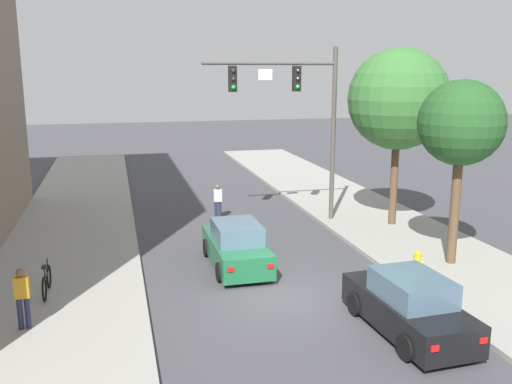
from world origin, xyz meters
TOP-DOWN VIEW (x-y plane):
  - ground_plane at (0.00, 0.00)m, footprint 120.00×120.00m
  - sidewalk_left at (-6.50, 0.00)m, footprint 5.00×60.00m
  - sidewalk_right at (6.50, 0.00)m, footprint 5.00×60.00m
  - traffic_signal_mast at (2.99, 7.83)m, footprint 5.82×0.38m
  - car_lead_green at (-0.78, 3.11)m, footprint 1.85×4.24m
  - car_following_black at (2.47, -2.87)m, footprint 2.00×4.32m
  - pedestrian_sidewalk_left_walker at (-7.15, -0.53)m, footprint 0.36×0.22m
  - pedestrian_crossing_road at (-0.26, 9.43)m, footprint 0.36×0.22m
  - bicycle_leaning at (-6.84, 1.73)m, footprint 0.12×1.77m
  - fire_hydrant at (4.83, 0.77)m, footprint 0.48×0.24m
  - street_tree_nearest at (6.44, 1.28)m, footprint 2.84×2.84m
  - street_tree_second at (6.85, 6.37)m, footprint 4.22×4.22m

SIDE VIEW (x-z plane):
  - ground_plane at x=0.00m, z-range 0.00..0.00m
  - sidewalk_left at x=-6.50m, z-range 0.00..0.15m
  - sidewalk_right at x=6.50m, z-range 0.00..0.15m
  - fire_hydrant at x=4.83m, z-range 0.15..0.87m
  - bicycle_leaning at x=-6.84m, z-range 0.05..1.03m
  - car_lead_green at x=-0.78m, z-range -0.08..1.52m
  - car_following_black at x=2.47m, z-range -0.08..1.52m
  - pedestrian_crossing_road at x=-0.26m, z-range 0.09..1.73m
  - pedestrian_sidewalk_left_walker at x=-7.15m, z-range 0.24..1.88m
  - street_tree_nearest at x=6.44m, z-range 1.81..8.06m
  - traffic_signal_mast at x=2.99m, z-range 1.55..9.05m
  - street_tree_second at x=6.85m, z-range 1.76..9.22m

